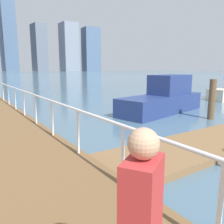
{
  "coord_description": "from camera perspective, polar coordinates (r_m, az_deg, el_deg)",
  "views": [
    {
      "loc": [
        -5.38,
        5.57,
        2.41
      ],
      "look_at": [
        -0.79,
        12.54,
        0.81
      ],
      "focal_mm": 37.2,
      "sensor_mm": 36.0,
      "label": 1
    }
  ],
  "objects": [
    {
      "name": "skyline_tower_6",
      "position": [
        183.53,
        -5.19,
        15.0
      ],
      "size": [
        12.7,
        12.1,
        32.02
      ],
      "primitive_type": "cube",
      "rotation": [
        0.0,
        0.0,
        -0.1
      ],
      "color": "slate",
      "rests_on": "ground_plane"
    },
    {
      "name": "skyline_tower_3",
      "position": [
        176.92,
        -24.29,
        17.67
      ],
      "size": [
        9.38,
        13.26,
        52.76
      ],
      "primitive_type": "cube",
      "rotation": [
        0.0,
        0.0,
        0.05
      ],
      "color": "slate",
      "rests_on": "ground_plane"
    },
    {
      "name": "skyline_tower_5",
      "position": [
        177.3,
        -10.53,
        15.33
      ],
      "size": [
        10.91,
        12.19,
        33.92
      ],
      "primitive_type": "cube",
      "rotation": [
        0.0,
        0.0,
        0.01
      ],
      "color": "gray",
      "rests_on": "ground_plane"
    },
    {
      "name": "ground_plane",
      "position": [
        15.59,
        -12.77,
        1.64
      ],
      "size": [
        300.0,
        300.0,
        0.0
      ],
      "primitive_type": "plane",
      "color": "slate"
    },
    {
      "name": "skyline_tower_4",
      "position": [
        176.56,
        -17.46,
        14.78
      ],
      "size": [
        8.76,
        11.9,
        32.28
      ],
      "primitive_type": "cube",
      "rotation": [
        0.0,
        0.0,
        0.08
      ],
      "color": "slate",
      "rests_on": "ground_plane"
    },
    {
      "name": "boardwalk_railing",
      "position": [
        4.68,
        -3.77,
        -3.54
      ],
      "size": [
        0.06,
        30.61,
        1.08
      ],
      "color": "white",
      "rests_on": "boardwalk"
    },
    {
      "name": "moored_boat_0",
      "position": [
        13.08,
        12.61,
        3.27
      ],
      "size": [
        6.0,
        2.97,
        2.03
      ],
      "color": "navy",
      "rests_on": "ground_plane"
    },
    {
      "name": "dock_piling_5",
      "position": [
        11.9,
        23.35,
        2.86
      ],
      "size": [
        0.31,
        0.31,
        1.9
      ],
      "primitive_type": "cylinder",
      "color": "brown",
      "rests_on": "ground_plane"
    }
  ]
}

